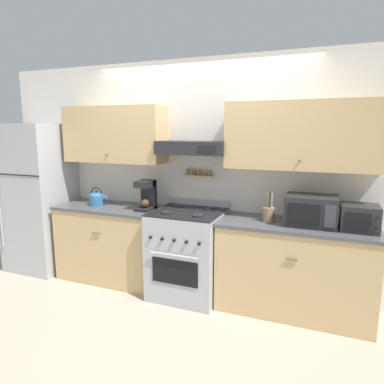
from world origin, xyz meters
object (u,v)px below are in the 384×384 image
at_px(coffee_maker, 147,195).
at_px(utensil_crock, 269,214).
at_px(stove_range, 188,253).
at_px(tea_kettle, 97,198).
at_px(refrigerator, 39,198).
at_px(toaster_oven, 360,218).
at_px(microwave, 311,211).

bearing_deg(coffee_maker, utensil_crock, -1.46).
distance_m(stove_range, tea_kettle, 1.29).
relative_size(refrigerator, toaster_oven, 5.85).
relative_size(stove_range, coffee_maker, 3.02).
distance_m(tea_kettle, toaster_oven, 2.83).
bearing_deg(coffee_maker, refrigerator, -177.64).
xyz_separation_m(refrigerator, coffee_maker, (1.54, 0.06, 0.14)).
xyz_separation_m(coffee_maker, utensil_crock, (1.37, -0.03, -0.09)).
bearing_deg(tea_kettle, utensil_crock, 0.00).
relative_size(coffee_maker, microwave, 0.71).
bearing_deg(microwave, tea_kettle, -179.58).
distance_m(refrigerator, utensil_crock, 2.91).
relative_size(stove_range, toaster_oven, 3.16).
bearing_deg(utensil_crock, coffee_maker, 178.54).
bearing_deg(stove_range, utensil_crock, 2.63).
xyz_separation_m(tea_kettle, utensil_crock, (2.03, 0.00, -0.01)).
height_order(microwave, utensil_crock, utensil_crock).
bearing_deg(coffee_maker, stove_range, -7.88).
relative_size(stove_range, microwave, 2.15).
xyz_separation_m(stove_range, microwave, (1.23, 0.06, 0.57)).
distance_m(stove_range, coffee_maker, 0.80).
height_order(stove_range, coffee_maker, coffee_maker).
bearing_deg(tea_kettle, stove_range, -1.86).
distance_m(microwave, utensil_crock, 0.39).
distance_m(coffee_maker, utensil_crock, 1.37).
distance_m(coffee_maker, toaster_oven, 2.17).
xyz_separation_m(utensil_crock, toaster_oven, (0.80, -0.00, 0.04)).
bearing_deg(refrigerator, coffee_maker, 2.36).
relative_size(refrigerator, coffee_maker, 5.59).
relative_size(tea_kettle, utensil_crock, 0.78).
bearing_deg(tea_kettle, coffee_maker, 3.04).
bearing_deg(tea_kettle, toaster_oven, -0.03).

